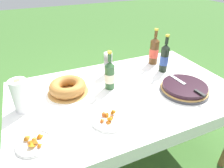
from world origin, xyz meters
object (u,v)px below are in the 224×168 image
Objects in this scene: cider_bottle_amber at (154,51)px; juice_bottle_red at (164,58)px; bundt_cake at (68,87)px; snack_plate_near at (109,119)px; cider_bottle_green at (110,75)px; cup_stack at (108,64)px; serving_knife at (188,86)px; snack_plate_left at (34,143)px; paper_towel_roll at (21,95)px; berry_tart at (184,88)px.

cider_bottle_amber is 1.01× the size of juice_bottle_red.
snack_plate_near is (0.16, -0.42, -0.03)m from bundt_cake.
cup_stack is at bearing 70.25° from cider_bottle_green.
serving_knife is 0.67m from cup_stack.
juice_bottle_red is (0.05, 0.37, 0.07)m from serving_knife.
bundt_cake is 0.53m from snack_plate_left.
juice_bottle_red is at bearing 4.25° from paper_towel_roll.
juice_bottle_red is 1.48× the size of paper_towel_roll.
bundt_cake is 0.91× the size of juice_bottle_red.
berry_tart reaches higher than snack_plate_left.
berry_tart is 1.56× the size of snack_plate_near.
paper_towel_roll is at bearing 145.33° from snack_plate_near.
cider_bottle_green is 0.91× the size of juice_bottle_red.
snack_plate_near is (-0.66, -0.08, -0.02)m from berry_tart.
serving_knife is at bearing -14.01° from paper_towel_roll.
cider_bottle_amber is (0.06, 0.55, 0.07)m from serving_knife.
cider_bottle_amber is at bearing 11.10° from bundt_cake.
cup_stack is at bearing 131.23° from berry_tart.
cider_bottle_amber is 1.32m from snack_plate_left.
bundt_cake is at bearing 157.14° from berry_tart.
cup_stack is 0.86× the size of snack_plate_near.
snack_plate_left is (-0.45, -0.01, 0.00)m from snack_plate_near.
juice_bottle_red is 1.44× the size of snack_plate_near.
serving_knife is 1.86× the size of cup_stack.
cider_bottle_amber is 1.23m from paper_towel_roll.
cider_bottle_amber is at bearing 23.48° from cider_bottle_green.
snack_plate_near is at bearing -113.69° from cider_bottle_green.
juice_bottle_red is (0.87, -0.00, 0.08)m from bundt_cake.
cider_bottle_amber is 1.74× the size of snack_plate_left.
cup_stack is 0.75m from paper_towel_roll.
cider_bottle_green is at bearing -172.71° from juice_bottle_red.
serving_knife is at bearing -30.82° from cider_bottle_green.
berry_tart is 0.98× the size of serving_knife.
bundt_cake is 0.33m from cider_bottle_green.
juice_bottle_red is (0.56, 0.07, 0.01)m from cider_bottle_green.
berry_tart is at bearing -0.00° from serving_knife.
berry_tart is 0.05m from serving_knife.
cup_stack reaches higher than berry_tart.
cup_stack is 0.62m from snack_plate_near.
cider_bottle_green is (0.32, -0.07, 0.07)m from bundt_cake.
cider_bottle_amber is at bearing 86.87° from juice_bottle_red.
snack_plate_near is (-0.72, -0.60, -0.12)m from cider_bottle_amber.
serving_knife reaches higher than berry_tart.
bundt_cake is 1.35× the size of paper_towel_roll.
cider_bottle_amber is (0.49, 0.03, 0.03)m from cup_stack.
bundt_cake is 0.45m from snack_plate_near.
paper_towel_roll is (-0.63, -0.02, -0.00)m from cider_bottle_green.
cider_bottle_amber is 1.50× the size of paper_towel_roll.
berry_tart is at bearing -22.86° from bundt_cake.
cider_bottle_green reaches higher than berry_tart.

